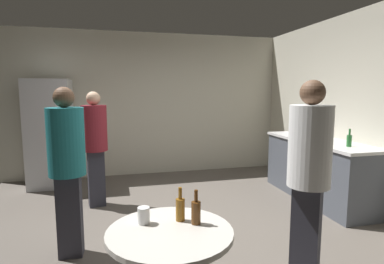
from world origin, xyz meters
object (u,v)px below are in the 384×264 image
(beer_bottle_amber, at_px, (180,209))
(beer_bottle_brown, at_px, (196,212))
(kettle, at_px, (304,132))
(person_in_maroon_shirt, at_px, (95,140))
(foreground_table, at_px, (170,246))
(person_in_teal_shirt, at_px, (67,160))
(refrigerator, at_px, (50,133))
(person_in_white_shirt, at_px, (309,167))
(plastic_cup_white, at_px, (144,215))
(wine_bottle_on_counter, at_px, (292,127))
(beer_bottle_on_counter, at_px, (349,140))

(beer_bottle_amber, relative_size, beer_bottle_brown, 1.00)
(kettle, xyz_separation_m, person_in_maroon_shirt, (-3.14, 0.19, -0.04))
(foreground_table, bearing_deg, beer_bottle_brown, 15.90)
(beer_bottle_brown, height_order, person_in_teal_shirt, person_in_teal_shirt)
(kettle, bearing_deg, person_in_maroon_shirt, 176.52)
(beer_bottle_brown, height_order, person_in_maroon_shirt, person_in_maroon_shirt)
(refrigerator, height_order, beer_bottle_amber, refrigerator)
(person_in_white_shirt, relative_size, person_in_maroon_shirt, 1.06)
(beer_bottle_brown, distance_m, plastic_cup_white, 0.35)
(kettle, height_order, person_in_white_shirt, person_in_white_shirt)
(wine_bottle_on_counter, height_order, beer_bottle_on_counter, wine_bottle_on_counter)
(person_in_white_shirt, height_order, person_in_teal_shirt, person_in_white_shirt)
(beer_bottle_brown, xyz_separation_m, person_in_white_shirt, (1.02, 0.27, 0.17))
(beer_bottle_amber, xyz_separation_m, beer_bottle_brown, (0.09, -0.08, 0.00))
(beer_bottle_on_counter, bearing_deg, kettle, 92.09)
(person_in_white_shirt, bearing_deg, person_in_teal_shirt, -70.14)
(beer_bottle_on_counter, distance_m, beer_bottle_brown, 2.81)
(beer_bottle_on_counter, bearing_deg, foreground_table, -150.00)
(wine_bottle_on_counter, xyz_separation_m, person_in_teal_shirt, (-3.32, -1.51, -0.06))
(foreground_table, relative_size, beer_bottle_amber, 3.48)
(person_in_teal_shirt, bearing_deg, foreground_table, 34.13)
(beer_bottle_brown, distance_m, person_in_maroon_shirt, 2.67)
(kettle, relative_size, beer_bottle_brown, 1.06)
(kettle, xyz_separation_m, beer_bottle_amber, (-2.46, -2.29, -0.15))
(person_in_white_shirt, bearing_deg, refrigerator, -98.20)
(kettle, bearing_deg, wine_bottle_on_counter, 88.61)
(beer_bottle_on_counter, relative_size, person_in_white_shirt, 0.14)
(beer_bottle_amber, xyz_separation_m, person_in_teal_shirt, (-0.86, 1.13, 0.14))
(foreground_table, xyz_separation_m, person_in_maroon_shirt, (-0.58, 2.61, 0.30))
(person_in_maroon_shirt, bearing_deg, kettle, 76.40)
(person_in_white_shirt, distance_m, person_in_teal_shirt, 2.18)
(plastic_cup_white, bearing_deg, beer_bottle_brown, -15.08)
(plastic_cup_white, height_order, person_in_white_shirt, person_in_white_shirt)
(wine_bottle_on_counter, bearing_deg, refrigerator, 165.35)
(refrigerator, bearing_deg, wine_bottle_on_counter, -14.65)
(foreground_table, bearing_deg, plastic_cup_white, 136.41)
(wine_bottle_on_counter, height_order, plastic_cup_white, wine_bottle_on_counter)
(beer_bottle_on_counter, xyz_separation_m, person_in_maroon_shirt, (-3.17, 1.12, -0.05))
(person_in_maroon_shirt, bearing_deg, person_in_white_shirt, 27.84)
(beer_bottle_amber, height_order, person_in_teal_shirt, person_in_teal_shirt)
(wine_bottle_on_counter, distance_m, beer_bottle_on_counter, 1.28)
(kettle, bearing_deg, foreground_table, -136.55)
(person_in_teal_shirt, bearing_deg, beer_bottle_on_counter, 96.90)
(kettle, bearing_deg, person_in_white_shirt, -122.83)
(kettle, bearing_deg, person_in_teal_shirt, -160.71)
(beer_bottle_amber, distance_m, person_in_teal_shirt, 1.42)
(refrigerator, xyz_separation_m, person_in_white_shirt, (2.57, -3.47, 0.09))
(wine_bottle_on_counter, relative_size, beer_bottle_brown, 1.35)
(refrigerator, xyz_separation_m, beer_bottle_amber, (1.46, -3.66, -0.08))
(refrigerator, xyz_separation_m, foreground_table, (1.37, -3.79, -0.27))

